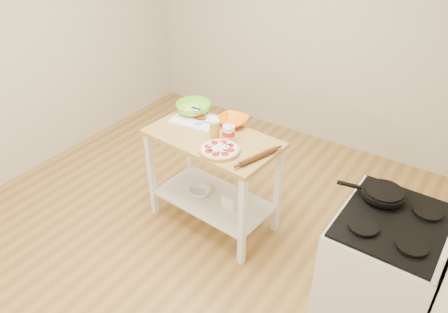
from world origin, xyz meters
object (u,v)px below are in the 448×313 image
Objects in this scene: yogurt_tub at (229,133)px; shelf_glass_bowl at (200,192)px; rolling_pin at (258,157)px; skillet at (382,193)px; prep_island at (213,163)px; pizza at (220,149)px; spatula at (203,123)px; beer_pint at (214,129)px; shelf_bin at (231,200)px; gas_stove at (381,274)px; cutting_board at (196,119)px; green_bowl at (194,108)px; orange_bowl at (233,121)px; knife at (201,110)px.

shelf_glass_bowl is at bearing -166.38° from yogurt_tub.
skillet is at bearing 0.17° from rolling_pin.
prep_island is 0.38m from shelf_glass_bowl.
pizza is at bearing -165.99° from rolling_pin.
skillet is 1.59m from spatula.
shelf_glass_bowl is (-0.61, 0.05, -0.63)m from rolling_pin.
beer_pint is 0.78× the size of yogurt_tub.
beer_pint is (0.03, -0.01, 0.34)m from prep_island.
shelf_glass_bowl is at bearing -175.62° from shelf_bin.
skillet reaches higher than spatula.
gas_stove reaches higher than cutting_board.
prep_island is 0.56m from rolling_pin.
shelf_bin is at bearing 165.14° from rolling_pin.
shelf_glass_bowl is 1.51× the size of shelf_bin.
prep_island is 5.39× the size of yogurt_tub.
cutting_board is 0.80m from rolling_pin.
prep_island is 1.44m from skillet.
yogurt_tub is 1.67× the size of shelf_bin.
green_bowl reaches higher than skillet.
orange_bowl reaches higher than shelf_glass_bowl.
yogurt_tub is (0.47, -0.26, 0.04)m from knife.
prep_island is 1.57m from gas_stove.
beer_pint is 0.71m from shelf_glass_bowl.
yogurt_tub is at bearing -22.04° from green_bowl.
rolling_pin is (0.34, -0.11, -0.04)m from yogurt_tub.
orange_bowl is at bearing 91.33° from beer_pint.
spatula is (-0.36, 0.27, 0.00)m from pizza.
yogurt_tub is (0.13, 0.04, 0.31)m from prep_island.
prep_island is 0.39m from orange_bowl.
orange_bowl is 0.82× the size of green_bowl.
gas_stove is 4.11× the size of knife.
orange_bowl is 0.40m from green_bowl.
beer_pint reaches higher than knife.
gas_stove reaches higher than rolling_pin.
shelf_glass_bowl is (0.25, -0.27, -0.66)m from green_bowl.
yogurt_tub is at bearing 16.55° from prep_island.
yogurt_tub reaches higher than pizza.
shelf_glass_bowl is (-0.26, -0.06, -0.67)m from yogurt_tub.
gas_stove reaches higher than shelf_bin.
gas_stove is (1.54, -0.24, -0.17)m from prep_island.
green_bowl reaches higher than prep_island.
yogurt_tub is (-1.26, 0.11, -0.01)m from skillet.
beer_pint is at bearing 135.85° from pizza.
gas_stove is 2.54× the size of cutting_board.
shelf_glass_bowl is (-1.67, 0.22, -0.18)m from gas_stove.
spatula is at bearing 165.44° from yogurt_tub.
prep_island is 2.61× the size of cutting_board.
beer_pint reaches higher than prep_island.
pizza is 1.93× the size of beer_pint.
prep_island is 0.52m from knife.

